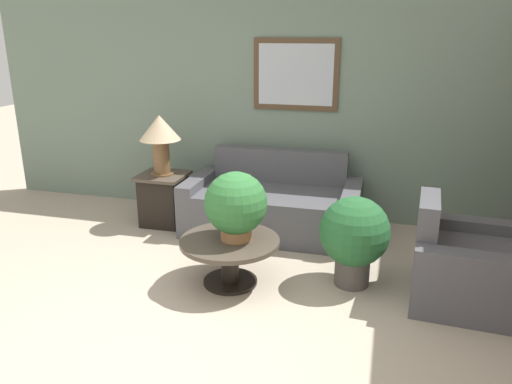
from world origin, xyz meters
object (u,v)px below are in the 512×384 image
object	(u,v)px
couch_main	(273,206)
coffee_table	(230,251)
potted_plant_on_table	(236,205)
table_lamp	(160,134)
armchair	(470,268)
potted_plant_floor	(354,235)
side_table	(164,199)

from	to	relation	value
couch_main	coffee_table	xyz separation A→B (m)	(-0.08, -1.30, 0.02)
potted_plant_on_table	coffee_table	bearing A→B (deg)	-152.84
table_lamp	potted_plant_on_table	bearing A→B (deg)	-43.13
armchair	potted_plant_floor	world-z (taller)	armchair
couch_main	table_lamp	xyz separation A→B (m)	(-1.28, -0.11, 0.78)
couch_main	side_table	world-z (taller)	couch_main
couch_main	potted_plant_on_table	size ratio (longest dim) A/B	3.16
coffee_table	potted_plant_on_table	world-z (taller)	potted_plant_on_table
side_table	couch_main	bearing A→B (deg)	4.77
armchair	couch_main	bearing A→B (deg)	65.29
coffee_table	potted_plant_floor	bearing A→B (deg)	14.22
table_lamp	potted_plant_on_table	size ratio (longest dim) A/B	1.12
couch_main	potted_plant_on_table	bearing A→B (deg)	-91.36
armchair	side_table	world-z (taller)	armchair
side_table	potted_plant_floor	world-z (taller)	potted_plant_floor
couch_main	armchair	xyz separation A→B (m)	(1.93, -1.06, -0.00)
couch_main	table_lamp	world-z (taller)	table_lamp
armchair	potted_plant_floor	size ratio (longest dim) A/B	1.26
table_lamp	potted_plant_floor	bearing A→B (deg)	-22.42
potted_plant_floor	potted_plant_on_table	bearing A→B (deg)	-166.50
armchair	table_lamp	xyz separation A→B (m)	(-3.21, 0.95, 0.78)
coffee_table	potted_plant_floor	world-z (taller)	potted_plant_floor
coffee_table	table_lamp	distance (m)	1.85
side_table	table_lamp	xyz separation A→B (m)	(0.00, 0.00, 0.77)
couch_main	potted_plant_floor	size ratio (longest dim) A/B	2.36
armchair	coffee_table	world-z (taller)	armchair
armchair	side_table	bearing A→B (deg)	77.47
side_table	armchair	bearing A→B (deg)	-16.49
armchair	potted_plant_on_table	bearing A→B (deg)	100.30
armchair	potted_plant_floor	distance (m)	0.98
side_table	table_lamp	size ratio (longest dim) A/B	0.88
couch_main	coffee_table	bearing A→B (deg)	-93.61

